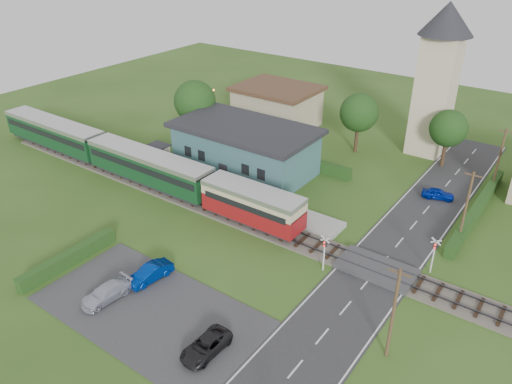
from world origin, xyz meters
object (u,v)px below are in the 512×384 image
Objects in this scene: train at (129,159)px; pedestrian_near at (252,191)px; station_building at (245,148)px; car_park_dark at (206,346)px; equipment_hut at (158,156)px; crossing_signal_far at (434,250)px; house_west at (277,106)px; car_on_road at (438,194)px; car_park_silver at (106,293)px; crossing_signal_near at (324,248)px; car_park_blue at (150,273)px; pedestrian_far at (170,167)px; church_tower at (439,69)px.

train is 26.66× the size of pedestrian_near.
station_building reaches higher than car_park_dark.
station_building is at bearing 35.92° from equipment_hut.
house_west is at bearing 144.23° from crossing_signal_far.
equipment_hut is 30.49m from car_on_road.
house_west is 6.67× the size of pedestrian_near.
crossing_signal_far is 0.82× the size of car_park_silver.
car_park_dark is (-1.90, -12.31, -1.53)m from crossing_signal_near.
car_park_blue is at bearing -72.33° from house_west.
pedestrian_far is (-10.51, 17.57, 0.64)m from car_park_silver.
crossing_signal_far reaches higher than car_park_dark.
pedestrian_near is at bearing -62.87° from house_west.
car_park_silver is 2.37× the size of pedestrian_far.
church_tower reaches higher than car_park_blue.
crossing_signal_near is at bearing 53.54° from car_park_silver.
car_park_dark is 2.27× the size of pedestrian_far.
house_west is 33.22m from crossing_signal_near.
car_park_silver is 1.04× the size of car_park_dark.
car_on_road is at bearing 77.89° from crossing_signal_near.
house_west is at bearing -171.47° from church_tower.
station_building is at bearing 114.23° from car_park_blue.
equipment_hut reaches higher than car_park_dark.
house_west is 6.36× the size of pedestrian_far.
crossing_signal_near is 13.90m from car_park_blue.
pedestrian_near reaches higher than car_on_road.
equipment_hut is at bearing 18.99° from pedestrian_near.
station_building is 21.08m from car_on_road.
train is at bearing 138.87° from car_park_silver.
car_on_road is (-3.48, 12.54, -1.55)m from crossing_signal_far.
equipment_hut is at bearing -98.62° from house_west.
car_park_silver reaches higher than car_park_dark.
house_west reaches higher than car_park_silver.
car_park_blue reaches higher than car_on_road.
crossing_signal_far is at bearing -76.13° from pedestrian_far.
car_park_silver is (13.03, -18.25, -1.08)m from equipment_hut.
equipment_hut is 3.44m from train.
car_park_blue reaches higher than car_park_silver.
pedestrian_near is at bearing 118.79° from car_park_dark.
train is at bearing 174.63° from crossing_signal_near.
crossing_signal_near reaches higher than car_park_blue.
crossing_signal_near reaches higher than pedestrian_far.
station_building is 5.07× the size of car_on_road.
car_park_blue is 18.12m from pedestrian_far.
car_park_silver is (-15.09, -29.99, 0.08)m from car_on_road.
house_west is at bearing 110.26° from car_park_silver.
crossing_signal_near is at bearing -49.89° from house_west.
equipment_hut is at bearing 131.02° from car_park_silver.
car_park_blue is 2.34× the size of pedestrian_near.
crossing_signal_near is at bearing -5.37° from train.
church_tower is 5.37× the size of crossing_signal_near.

